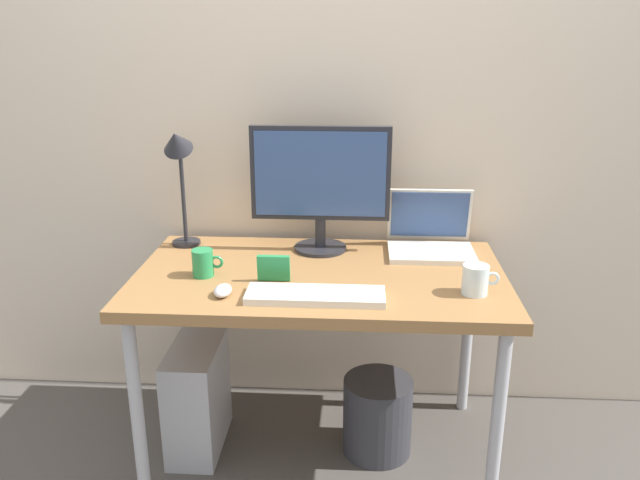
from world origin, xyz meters
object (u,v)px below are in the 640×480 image
object	(u,v)px
keyboard	(316,295)
wastebasket	(377,416)
glass_cup	(476,280)
mouse	(223,290)
photo_frame	(274,268)
computer_tower	(197,397)
desk_lamp	(178,160)
monitor	(320,181)
laptop	(430,236)
coffee_mug	(203,263)
desk	(320,289)

from	to	relation	value
keyboard	wastebasket	xyz separation A→B (m)	(0.22, 0.23, -0.59)
glass_cup	mouse	bearing A→B (deg)	-175.42
photo_frame	wastebasket	size ratio (longest dim) A/B	0.37
keyboard	computer_tower	world-z (taller)	keyboard
keyboard	glass_cup	size ratio (longest dim) A/B	3.69
mouse	glass_cup	bearing A→B (deg)	4.58
desk_lamp	monitor	bearing A→B (deg)	-0.10
laptop	keyboard	bearing A→B (deg)	-130.00
photo_frame	mouse	bearing A→B (deg)	-138.86
monitor	laptop	bearing A→B (deg)	2.10
coffee_mug	glass_cup	xyz separation A→B (m)	(0.91, -0.10, 0.00)
desk	wastebasket	world-z (taller)	desk
desk	monitor	world-z (taller)	monitor
laptop	mouse	bearing A→B (deg)	-146.17
coffee_mug	wastebasket	xyz separation A→B (m)	(0.62, 0.06, -0.62)
laptop	computer_tower	world-z (taller)	laptop
glass_cup	wastebasket	world-z (taller)	glass_cup
desk	coffee_mug	world-z (taller)	coffee_mug
photo_frame	wastebasket	bearing A→B (deg)	13.87
desk	computer_tower	bearing A→B (deg)	-178.96
monitor	computer_tower	bearing A→B (deg)	-151.50
desk_lamp	photo_frame	bearing A→B (deg)	-39.75
desk_lamp	computer_tower	distance (m)	0.90
desk_lamp	coffee_mug	world-z (taller)	desk_lamp
desk	monitor	xyz separation A→B (m)	(-0.01, 0.24, 0.33)
mouse	computer_tower	distance (m)	0.60
photo_frame	wastebasket	xyz separation A→B (m)	(0.37, 0.09, -0.62)
desk_lamp	computer_tower	size ratio (longest dim) A/B	1.14
monitor	mouse	world-z (taller)	monitor
monitor	laptop	world-z (taller)	monitor
monitor	computer_tower	distance (m)	0.94
monitor	desk_lamp	world-z (taller)	desk_lamp
photo_frame	computer_tower	xyz separation A→B (m)	(-0.32, 0.08, -0.56)
keyboard	monitor	bearing A→B (deg)	91.89
desk_lamp	keyboard	world-z (taller)	desk_lamp
keyboard	mouse	bearing A→B (deg)	178.11
desk	computer_tower	world-z (taller)	desk
monitor	coffee_mug	bearing A→B (deg)	-142.56
laptop	computer_tower	distance (m)	1.08
desk_lamp	mouse	bearing A→B (deg)	-61.56
laptop	desk_lamp	size ratio (longest dim) A/B	0.67
monitor	photo_frame	world-z (taller)	monitor
laptop	photo_frame	size ratio (longest dim) A/B	2.91
computer_tower	wastebasket	xyz separation A→B (m)	(0.68, 0.01, -0.06)
monitor	wastebasket	xyz separation A→B (m)	(0.23, -0.24, -0.85)
coffee_mug	wastebasket	distance (m)	0.88
coffee_mug	photo_frame	bearing A→B (deg)	-7.69
keyboard	photo_frame	size ratio (longest dim) A/B	4.00
laptop	mouse	size ratio (longest dim) A/B	3.56
glass_cup	photo_frame	distance (m)	0.66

